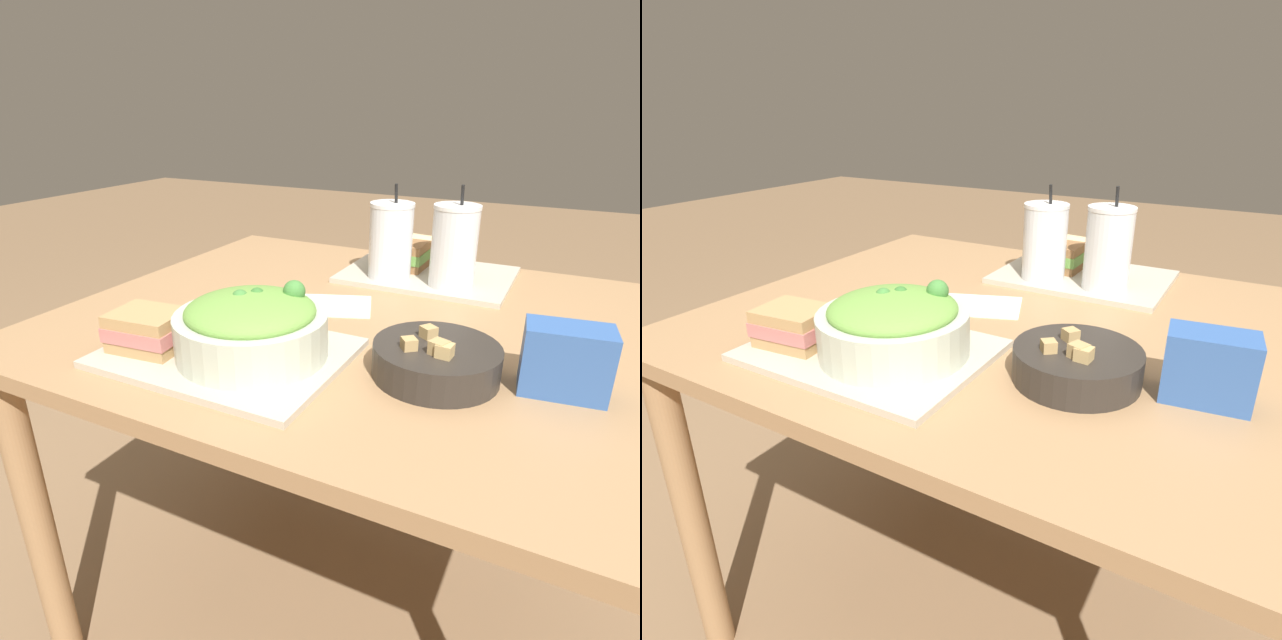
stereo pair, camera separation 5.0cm
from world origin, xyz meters
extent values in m
plane|color=#846647|center=(0.00, 0.00, 0.00)|extent=(12.00, 12.00, 0.00)
cube|color=#A37A51|center=(0.00, 0.00, 0.76)|extent=(1.18, 0.96, 0.03)
cylinder|color=#A37A51|center=(-0.53, -0.42, 0.37)|extent=(0.06, 0.06, 0.74)
cylinder|color=#A37A51|center=(-0.53, 0.42, 0.37)|extent=(0.06, 0.06, 0.74)
cylinder|color=#A37A51|center=(0.53, 0.42, 0.37)|extent=(0.06, 0.06, 0.74)
cube|color=#BCB29E|center=(-0.14, -0.27, 0.78)|extent=(0.39, 0.29, 0.01)
cube|color=#BCB29E|center=(0.03, 0.31, 0.78)|extent=(0.39, 0.29, 0.01)
cylinder|color=beige|center=(-0.10, -0.26, 0.82)|extent=(0.25, 0.25, 0.07)
ellipsoid|color=#6B9E42|center=(-0.10, -0.26, 0.86)|extent=(0.21, 0.21, 0.05)
sphere|color=#427F38|center=(-0.12, -0.26, 0.88)|extent=(0.03, 0.03, 0.03)
sphere|color=#38702D|center=(-0.10, -0.23, 0.88)|extent=(0.03, 0.03, 0.03)
sphere|color=#427F38|center=(-0.05, -0.20, 0.88)|extent=(0.04, 0.04, 0.04)
cube|color=beige|center=(-0.13, -0.27, 0.87)|extent=(0.05, 0.05, 0.01)
cube|color=beige|center=(-0.10, -0.23, 0.87)|extent=(0.06, 0.06, 0.01)
cube|color=beige|center=(-0.04, -0.24, 0.87)|extent=(0.06, 0.05, 0.01)
cylinder|color=#2D2823|center=(0.19, -0.18, 0.80)|extent=(0.20, 0.20, 0.05)
cylinder|color=brown|center=(0.19, -0.18, 0.82)|extent=(0.18, 0.18, 0.01)
cube|color=tan|center=(0.20, -0.21, 0.83)|extent=(0.03, 0.03, 0.02)
cube|color=tan|center=(0.16, -0.16, 0.83)|extent=(0.03, 0.03, 0.02)
cube|color=tan|center=(0.19, -0.21, 0.84)|extent=(0.03, 0.03, 0.02)
cube|color=tan|center=(0.15, -0.21, 0.83)|extent=(0.03, 0.03, 0.02)
cube|color=tan|center=(-0.26, -0.32, 0.80)|extent=(0.12, 0.10, 0.02)
cube|color=#C1706B|center=(-0.26, -0.32, 0.82)|extent=(0.13, 0.11, 0.02)
cube|color=tan|center=(-0.26, -0.32, 0.84)|extent=(0.12, 0.10, 0.02)
cylinder|color=#DBBC84|center=(-0.14, -0.16, 0.82)|extent=(0.15, 0.11, 0.06)
cylinder|color=beige|center=(-0.08, -0.13, 0.82)|extent=(0.03, 0.06, 0.06)
cube|color=olive|center=(-0.04, 0.32, 0.80)|extent=(0.11, 0.10, 0.02)
cube|color=#6B9E47|center=(-0.04, 0.32, 0.82)|extent=(0.12, 0.10, 0.02)
cube|color=olive|center=(-0.04, 0.32, 0.84)|extent=(0.11, 0.10, 0.02)
cylinder|color=#DBBC84|center=(-0.01, 0.42, 0.82)|extent=(0.14, 0.08, 0.06)
cylinder|color=beige|center=(0.06, 0.41, 0.82)|extent=(0.01, 0.06, 0.06)
cylinder|color=silver|center=(-0.04, 0.23, 0.87)|extent=(0.10, 0.10, 0.16)
cylinder|color=black|center=(-0.04, 0.23, 0.86)|extent=(0.09, 0.09, 0.14)
cylinder|color=white|center=(-0.04, 0.23, 0.95)|extent=(0.10, 0.10, 0.01)
cylinder|color=black|center=(-0.03, 0.23, 0.98)|extent=(0.01, 0.01, 0.05)
cylinder|color=silver|center=(0.11, 0.23, 0.87)|extent=(0.10, 0.10, 0.17)
cylinder|color=maroon|center=(0.11, 0.23, 0.86)|extent=(0.09, 0.09, 0.14)
cylinder|color=white|center=(0.11, 0.23, 0.96)|extent=(0.10, 0.10, 0.01)
cylinder|color=black|center=(0.11, 0.23, 0.98)|extent=(0.01, 0.01, 0.05)
cube|color=#335BA3|center=(0.36, -0.15, 0.83)|extent=(0.13, 0.08, 0.10)
cube|color=silver|center=(-0.10, 0.02, 0.78)|extent=(0.21, 0.18, 0.00)
camera|label=1|loc=(0.36, -0.92, 1.17)|focal=30.00mm
camera|label=2|loc=(0.40, -0.89, 1.17)|focal=30.00mm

